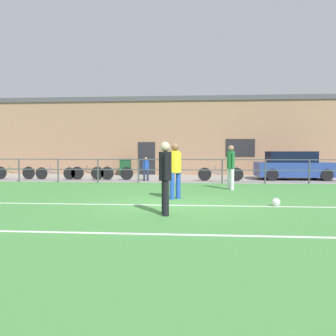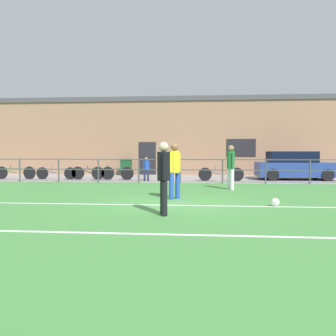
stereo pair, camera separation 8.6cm
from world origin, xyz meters
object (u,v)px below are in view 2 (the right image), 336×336
parked_car_red (294,166)px  bicycle_parked_4 (15,173)px  player_goalkeeper (164,174)px  bicycle_parked_3 (112,173)px  trash_bin_0 (126,167)px  soccer_ball_match (275,202)px  bicycle_parked_0 (56,173)px  spectator_child (146,167)px  bicycle_parked_1 (221,174)px  player_striker (231,164)px  bicycle_parked_2 (93,173)px  player_winger (175,167)px

parked_car_red → bicycle_parked_4: size_ratio=1.76×
player_goalkeeper → bicycle_parked_3: (-3.53, 8.70, -0.62)m
trash_bin_0 → soccer_ball_match: bearing=-58.1°
player_goalkeeper → bicycle_parked_0: bearing=-153.5°
spectator_child → bicycle_parked_0: size_ratio=0.55×
bicycle_parked_1 → trash_bin_0: trash_bin_0 is taller
bicycle_parked_3 → bicycle_parked_1: bearing=-2.1°
player_striker → bicycle_parked_2: size_ratio=0.77×
bicycle_parked_1 → bicycle_parked_4: bicycle_parked_4 is taller
player_striker → parked_car_red: player_striker is taller
spectator_child → bicycle_parked_0: 4.94m
soccer_ball_match → bicycle_parked_4: size_ratio=0.10×
bicycle_parked_2 → trash_bin_0: bearing=69.6°
player_goalkeeper → player_striker: 5.59m
bicycle_parked_4 → bicycle_parked_2: bearing=0.0°
bicycle_parked_1 → soccer_ball_match: bearing=-82.9°
spectator_child → bicycle_parked_1: size_ratio=0.53×
soccer_ball_match → trash_bin_0: trash_bin_0 is taller
player_striker → trash_bin_0: size_ratio=1.72×
spectator_child → bicycle_parked_4: spectator_child is taller
bicycle_parked_4 → trash_bin_0: size_ratio=2.19×
bicycle_parked_3 → bicycle_parked_4: (-5.33, -0.00, -0.01)m
soccer_ball_match → bicycle_parked_2: 10.52m
spectator_child → bicycle_parked_1: bearing=-175.0°
player_goalkeeper → bicycle_parked_1: size_ratio=0.77×
player_goalkeeper → trash_bin_0: player_goalkeeper is taller
soccer_ball_match → trash_bin_0: 12.19m
soccer_ball_match → bicycle_parked_3: bicycle_parked_3 is taller
parked_car_red → soccer_ball_match: bearing=-110.3°
bicycle_parked_1 → bicycle_parked_3: (-5.63, 0.21, 0.01)m
spectator_child → parked_car_red: 7.81m
player_striker → soccer_ball_match: bearing=-7.4°
player_striker → bicycle_parked_4: (-11.05, 3.55, -0.63)m
player_striker → parked_car_red: 5.90m
player_winger → bicycle_parked_0: (-6.70, 6.18, -0.65)m
player_winger → bicycle_parked_3: (-3.64, 6.18, -0.63)m
bicycle_parked_0 → trash_bin_0: bearing=44.2°
spectator_child → trash_bin_0: bearing=-59.7°
bicycle_parked_0 → player_goalkeeper: bearing=-52.8°
bicycle_parked_3 → bicycle_parked_4: size_ratio=1.00×
player_winger → bicycle_parked_1: size_ratio=0.78×
bicycle_parked_1 → bicycle_parked_2: bicycle_parked_2 is taller
bicycle_parked_0 → bicycle_parked_1: size_ratio=0.96×
player_goalkeeper → bicycle_parked_2: bearing=-162.8°
bicycle_parked_4 → bicycle_parked_0: bearing=0.0°
bicycle_parked_3 → player_winger: bearing=-59.5°
parked_car_red → bicycle_parked_4: bearing=-176.5°
parked_car_red → bicycle_parked_4: 14.92m
bicycle_parked_1 → bicycle_parked_4: bearing=178.9°
trash_bin_0 → bicycle_parked_0: bearing=-135.8°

